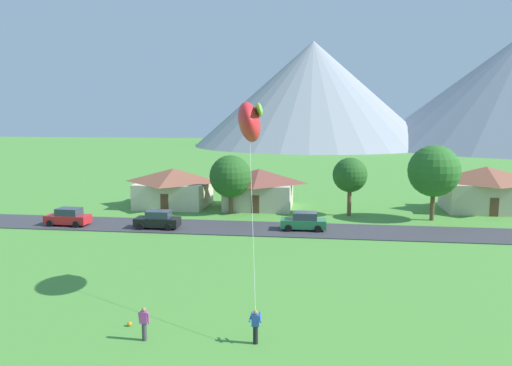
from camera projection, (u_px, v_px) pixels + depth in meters
The scene contains 14 objects.
road_strip at pixel (287, 229), 47.15m from camera, with size 160.00×6.02×0.08m, color #38383D.
mountain_west_ridge at pixel (313, 94), 167.59m from camera, with size 79.20×79.20×34.60m, color #8E939E.
house_leftmost at pixel (174, 186), 59.11m from camera, with size 8.49×7.96×4.48m.
house_left_center at pixel (486, 188), 55.99m from camera, with size 9.47×6.89×5.03m.
house_right_center at pixel (259, 188), 57.96m from camera, with size 8.14×7.35×4.54m.
tree_near_left at pixel (434, 171), 50.70m from camera, with size 5.25×5.25×7.73m.
tree_left_of_center at pixel (231, 176), 54.22m from camera, with size 4.59×4.59×6.42m.
tree_center at pixel (350, 175), 53.13m from camera, with size 3.69×3.69×6.26m.
parked_car_black_west_end at pixel (158, 220), 47.46m from camera, with size 4.21×2.10×1.68m.
parked_car_red_mid_west at pixel (68, 217), 48.74m from camera, with size 4.25×2.18×1.68m.
parked_car_green_mid_east at pixel (304, 221), 46.78m from camera, with size 4.25×2.18×1.68m.
kite_flyer_with_kite at pixel (250, 122), 28.40m from camera, with size 2.59×8.23×11.69m.
watcher_person at pixel (144, 323), 24.14m from camera, with size 0.56×0.24×1.68m.
soccer_ball at pixel (130, 324), 25.86m from camera, with size 0.24×0.24×0.24m, color orange.
Camera 1 is at (3.17, -15.53, 10.95)m, focal length 35.09 mm.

